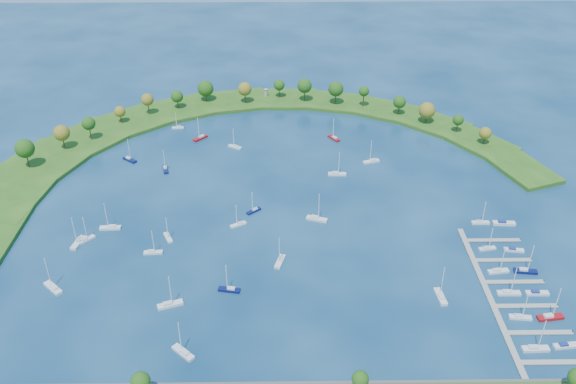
{
  "coord_description": "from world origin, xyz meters",
  "views": [
    {
      "loc": [
        2.0,
        -229.55,
        150.54
      ],
      "look_at": [
        5.0,
        5.0,
        4.0
      ],
      "focal_mm": 37.84,
      "sensor_mm": 36.0,
      "label": 1
    }
  ],
  "objects_px": {
    "moored_boat_3": "(254,210)",
    "moored_boat_20": "(86,239)",
    "moored_boat_0": "(334,138)",
    "moored_boat_4": "(165,169)",
    "moored_boat_12": "(53,287)",
    "moored_boat_2": "(183,352)",
    "moored_boat_6": "(235,146)",
    "docked_boat_6": "(498,270)",
    "moored_boat_18": "(130,159)",
    "moored_boat_1": "(200,137)",
    "moored_boat_11": "(168,237)",
    "moored_boat_17": "(170,304)",
    "docked_boat_8": "(487,248)",
    "moored_boat_5": "(110,227)",
    "moored_boat_8": "(337,173)",
    "docked_boat_2": "(520,317)",
    "docked_boat_11": "(504,223)",
    "docked_boat_0": "(535,348)",
    "moored_boat_10": "(280,261)",
    "moored_boat_15": "(441,296)",
    "moored_boat_19": "(178,127)",
    "moored_boat_13": "(371,161)",
    "moored_boat_16": "(153,252)",
    "docked_boat_4": "(509,292)",
    "moored_boat_7": "(229,289)",
    "docked_boat_7": "(525,270)",
    "dock_system": "(508,294)",
    "docked_boat_5": "(537,293)",
    "moored_boat_21": "(317,218)",
    "moored_boat_9": "(238,224)",
    "docked_boat_3": "(550,317)",
    "moored_boat_14": "(78,242)",
    "docked_boat_1": "(565,346)"
  },
  "relations": [
    {
      "from": "moored_boat_10",
      "to": "moored_boat_19",
      "type": "relative_size",
      "value": 1.3
    },
    {
      "from": "moored_boat_6",
      "to": "moored_boat_20",
      "type": "distance_m",
      "value": 99.76
    },
    {
      "from": "moored_boat_19",
      "to": "docked_boat_6",
      "type": "bearing_deg",
      "value": 133.61
    },
    {
      "from": "moored_boat_10",
      "to": "moored_boat_12",
      "type": "xyz_separation_m",
      "value": [
        -84.59,
        -14.82,
        0.05
      ]
    },
    {
      "from": "moored_boat_21",
      "to": "moored_boat_6",
      "type": "bearing_deg",
      "value": 139.58
    },
    {
      "from": "moored_boat_3",
      "to": "moored_boat_20",
      "type": "height_order",
      "value": "moored_boat_20"
    },
    {
      "from": "moored_boat_19",
      "to": "docked_boat_8",
      "type": "distance_m",
      "value": 181.63
    },
    {
      "from": "moored_boat_6",
      "to": "moored_boat_12",
      "type": "height_order",
      "value": "moored_boat_12"
    },
    {
      "from": "moored_boat_0",
      "to": "moored_boat_4",
      "type": "relative_size",
      "value": 1.03
    },
    {
      "from": "docked_boat_2",
      "to": "moored_boat_18",
      "type": "bearing_deg",
      "value": 150.76
    },
    {
      "from": "docked_boat_2",
      "to": "docked_boat_11",
      "type": "distance_m",
      "value": 58.7
    },
    {
      "from": "moored_boat_8",
      "to": "moored_boat_9",
      "type": "distance_m",
      "value": 62.45
    },
    {
      "from": "docked_boat_7",
      "to": "docked_boat_11",
      "type": "height_order",
      "value": "docked_boat_7"
    },
    {
      "from": "moored_boat_2",
      "to": "moored_boat_7",
      "type": "height_order",
      "value": "moored_boat_2"
    },
    {
      "from": "moored_boat_18",
      "to": "docked_boat_0",
      "type": "distance_m",
      "value": 207.7
    },
    {
      "from": "moored_boat_2",
      "to": "moored_boat_4",
      "type": "distance_m",
      "value": 123.8
    },
    {
      "from": "moored_boat_6",
      "to": "docked_boat_6",
      "type": "relative_size",
      "value": 0.92
    },
    {
      "from": "moored_boat_7",
      "to": "moored_boat_19",
      "type": "relative_size",
      "value": 1.25
    },
    {
      "from": "docked_boat_4",
      "to": "moored_boat_19",
      "type": "bearing_deg",
      "value": 136.11
    },
    {
      "from": "docked_boat_6",
      "to": "moored_boat_16",
      "type": "bearing_deg",
      "value": 165.88
    },
    {
      "from": "moored_boat_19",
      "to": "moored_boat_21",
      "type": "bearing_deg",
      "value": 124.41
    },
    {
      "from": "moored_boat_4",
      "to": "moored_boat_15",
      "type": "height_order",
      "value": "moored_boat_15"
    },
    {
      "from": "moored_boat_2",
      "to": "moored_boat_10",
      "type": "height_order",
      "value": "moored_boat_2"
    },
    {
      "from": "moored_boat_6",
      "to": "moored_boat_19",
      "type": "distance_m",
      "value": 41.19
    },
    {
      "from": "moored_boat_18",
      "to": "moored_boat_19",
      "type": "xyz_separation_m",
      "value": [
        19.43,
        37.12,
        -0.07
      ]
    },
    {
      "from": "moored_boat_18",
      "to": "moored_boat_2",
      "type": "bearing_deg",
      "value": -33.59
    },
    {
      "from": "dock_system",
      "to": "moored_boat_15",
      "type": "xyz_separation_m",
      "value": [
        -25.29,
        -1.63,
        0.6
      ]
    },
    {
      "from": "moored_boat_20",
      "to": "moored_boat_10",
      "type": "bearing_deg",
      "value": -57.51
    },
    {
      "from": "moored_boat_13",
      "to": "docked_boat_2",
      "type": "relative_size",
      "value": 1.09
    },
    {
      "from": "docked_boat_1",
      "to": "moored_boat_6",
      "type": "bearing_deg",
      "value": 122.96
    },
    {
      "from": "moored_boat_20",
      "to": "moored_boat_6",
      "type": "bearing_deg",
      "value": 8.53
    },
    {
      "from": "moored_boat_12",
      "to": "moored_boat_20",
      "type": "xyz_separation_m",
      "value": [
        4.04,
        30.16,
        -0.08
      ]
    },
    {
      "from": "moored_boat_1",
      "to": "moored_boat_11",
      "type": "height_order",
      "value": "moored_boat_1"
    },
    {
      "from": "moored_boat_15",
      "to": "moored_boat_19",
      "type": "relative_size",
      "value": 1.4
    },
    {
      "from": "moored_boat_0",
      "to": "moored_boat_6",
      "type": "relative_size",
      "value": 1.08
    },
    {
      "from": "moored_boat_12",
      "to": "moored_boat_2",
      "type": "bearing_deg",
      "value": -168.51
    },
    {
      "from": "moored_boat_11",
      "to": "docked_boat_3",
      "type": "relative_size",
      "value": 0.79
    },
    {
      "from": "dock_system",
      "to": "moored_boat_5",
      "type": "xyz_separation_m",
      "value": [
        -156.39,
        43.61,
        0.59
      ]
    },
    {
      "from": "moored_boat_1",
      "to": "moored_boat_9",
      "type": "bearing_deg",
      "value": 60.35
    },
    {
      "from": "docked_boat_2",
      "to": "docked_boat_8",
      "type": "relative_size",
      "value": 1.1
    },
    {
      "from": "moored_boat_14",
      "to": "docked_boat_8",
      "type": "xyz_separation_m",
      "value": [
        167.43,
        -5.99,
        -0.09
      ]
    },
    {
      "from": "docked_boat_5",
      "to": "moored_boat_21",
      "type": "bearing_deg",
      "value": 148.67
    },
    {
      "from": "moored_boat_17",
      "to": "docked_boat_8",
      "type": "height_order",
      "value": "moored_boat_17"
    },
    {
      "from": "moored_boat_5",
      "to": "moored_boat_8",
      "type": "xyz_separation_m",
      "value": [
        100.35,
        44.2,
        -0.0
      ]
    },
    {
      "from": "moored_boat_3",
      "to": "moored_boat_14",
      "type": "height_order",
      "value": "moored_boat_14"
    },
    {
      "from": "moored_boat_18",
      "to": "moored_boat_4",
      "type": "bearing_deg",
      "value": 10.46
    },
    {
      "from": "moored_boat_10",
      "to": "docked_boat_4",
      "type": "distance_m",
      "value": 86.54
    },
    {
      "from": "moored_boat_3",
      "to": "docked_boat_3",
      "type": "relative_size",
      "value": 0.75
    },
    {
      "from": "moored_boat_16",
      "to": "moored_boat_20",
      "type": "distance_m",
      "value": 30.65
    },
    {
      "from": "moored_boat_0",
      "to": "moored_boat_8",
      "type": "relative_size",
      "value": 0.93
    }
  ]
}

